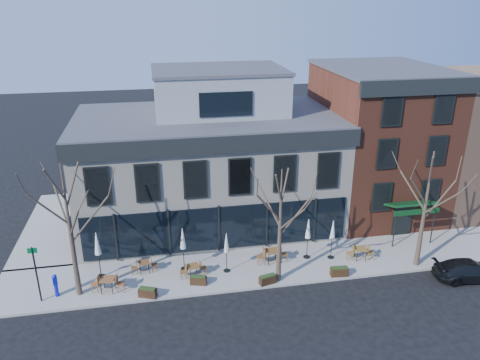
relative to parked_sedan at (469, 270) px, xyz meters
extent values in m
plane|color=black|center=(-14.35, 5.77, -0.61)|extent=(120.00, 120.00, 0.00)
cube|color=gray|center=(-11.10, 3.62, -0.54)|extent=(33.50, 4.70, 0.15)
cube|color=gray|center=(-25.60, 11.77, -0.54)|extent=(4.50, 12.00, 0.15)
cube|color=beige|center=(-14.35, 10.77, 3.39)|extent=(18.00, 10.00, 8.00)
cube|color=#47474C|center=(-14.35, 10.77, 7.44)|extent=(18.30, 10.30, 0.30)
cube|color=black|center=(-14.35, 5.65, 6.94)|extent=(18.30, 0.25, 1.10)
cube|color=black|center=(-23.47, 10.77, 6.94)|extent=(0.25, 10.30, 1.10)
cube|color=black|center=(-14.35, 5.71, 1.29)|extent=(17.20, 0.12, 3.00)
cube|color=black|center=(-23.41, 9.77, 1.29)|extent=(0.12, 7.50, 3.00)
cube|color=gray|center=(-13.35, 11.77, 8.99)|extent=(9.00, 6.50, 3.00)
cube|color=brown|center=(-1.35, 10.77, 4.89)|extent=(8.00, 10.00, 11.00)
cube|color=#47474C|center=(-1.35, 10.77, 10.44)|extent=(8.20, 10.20, 0.25)
cube|color=black|center=(-1.35, 5.65, 9.99)|extent=(8.20, 0.25, 1.00)
cube|color=#0B3314|center=(-1.35, 4.92, 2.29)|extent=(3.20, 1.66, 0.67)
cube|color=black|center=(-1.35, 5.72, 0.64)|extent=(1.40, 0.10, 2.50)
cone|color=#382B21|center=(-22.85, 2.57, 3.50)|extent=(0.34, 0.34, 7.92)
cylinder|color=#382B21|center=(-21.78, 2.76, 4.07)|extent=(2.23, 0.50, 2.48)
cylinder|color=#382B21|center=(-23.30, 3.54, 4.53)|extent=(1.03, 2.05, 2.14)
cylinder|color=#382B21|center=(-23.69, 2.27, 5.04)|extent=(1.80, 0.75, 2.21)
cylinder|color=#382B21|center=(-22.40, 1.61, 4.44)|extent=(1.03, 2.04, 2.28)
cone|color=#382B21|center=(-11.35, 1.87, 3.06)|extent=(0.34, 0.34, 7.04)
cylinder|color=#382B21|center=(-10.40, 2.04, 3.56)|extent=(2.00, 0.46, 2.21)
cylinder|color=#382B21|center=(-11.75, 2.73, 3.97)|extent=(0.93, 1.84, 1.91)
cylinder|color=#382B21|center=(-12.09, 1.60, 4.43)|extent=(1.61, 0.68, 1.97)
cylinder|color=#382B21|center=(-10.95, 1.02, 3.89)|extent=(0.93, 1.83, 2.03)
cone|color=#382B21|center=(-2.35, 1.87, 3.28)|extent=(0.34, 0.34, 7.48)
cylinder|color=#382B21|center=(-1.34, 2.05, 3.81)|extent=(2.12, 0.48, 2.35)
cylinder|color=#382B21|center=(-2.77, 2.79, 4.25)|extent=(0.98, 1.94, 2.03)
cylinder|color=#382B21|center=(-3.14, 1.58, 4.73)|extent=(1.71, 0.71, 2.09)
cylinder|color=#382B21|center=(-1.92, 0.96, 4.17)|extent=(0.98, 1.94, 2.16)
cylinder|color=black|center=(-24.85, 2.27, 1.24)|extent=(0.10, 0.10, 3.40)
cube|color=#005926|center=(-24.85, 2.27, 2.74)|extent=(0.50, 0.04, 0.30)
imported|color=black|center=(0.00, 0.00, 0.00)|extent=(4.40, 2.18, 1.23)
cylinder|color=#0E16B6|center=(-24.05, 2.58, -0.08)|extent=(0.22, 0.22, 0.77)
cube|color=#0E16B6|center=(-24.05, 2.58, 0.58)|extent=(0.29, 0.26, 0.55)
cone|color=#0E16B6|center=(-24.05, 2.58, 0.91)|extent=(0.29, 0.29, 0.13)
cube|color=brown|center=(-21.23, 2.52, 0.35)|extent=(0.90, 0.90, 0.04)
cylinder|color=black|center=(-21.59, 2.27, -0.06)|extent=(0.04, 0.04, 0.80)
cylinder|color=black|center=(-20.98, 2.16, -0.06)|extent=(0.04, 0.04, 0.80)
cylinder|color=black|center=(-21.48, 2.88, -0.06)|extent=(0.04, 0.04, 0.80)
cylinder|color=black|center=(-20.87, 2.77, -0.06)|extent=(0.04, 0.04, 0.80)
cube|color=brown|center=(-19.19, 4.16, 0.21)|extent=(0.70, 0.70, 0.04)
cylinder|color=black|center=(-19.43, 3.88, -0.13)|extent=(0.04, 0.04, 0.67)
cylinder|color=black|center=(-18.91, 3.92, -0.13)|extent=(0.04, 0.04, 0.67)
cylinder|color=black|center=(-19.47, 4.40, -0.13)|extent=(0.04, 0.04, 0.67)
cylinder|color=black|center=(-18.96, 4.44, -0.13)|extent=(0.04, 0.04, 0.67)
cube|color=brown|center=(-16.29, 3.17, 0.25)|extent=(0.80, 0.80, 0.04)
cylinder|color=black|center=(-16.50, 2.84, -0.11)|extent=(0.04, 0.04, 0.70)
cylinder|color=black|center=(-15.97, 2.95, -0.11)|extent=(0.04, 0.04, 0.70)
cylinder|color=black|center=(-16.61, 3.38, -0.11)|extent=(0.04, 0.04, 0.70)
cylinder|color=black|center=(-16.07, 3.49, -0.11)|extent=(0.04, 0.04, 0.70)
cube|color=brown|center=(-11.23, 3.79, 0.37)|extent=(0.83, 0.83, 0.05)
cylinder|color=black|center=(-11.54, 3.46, -0.05)|extent=(0.05, 0.05, 0.83)
cylinder|color=black|center=(-10.90, 3.48, -0.05)|extent=(0.05, 0.05, 0.83)
cylinder|color=black|center=(-11.57, 4.10, -0.05)|extent=(0.05, 0.05, 0.83)
cylinder|color=black|center=(-10.92, 4.12, -0.05)|extent=(0.05, 0.05, 0.83)
cube|color=brown|center=(-5.58, 3.13, 0.29)|extent=(0.83, 0.83, 0.04)
cylinder|color=black|center=(-5.91, 2.89, -0.09)|extent=(0.04, 0.04, 0.75)
cylinder|color=black|center=(-5.34, 2.80, -0.09)|extent=(0.04, 0.04, 0.75)
cylinder|color=black|center=(-5.82, 3.46, -0.09)|extent=(0.04, 0.04, 0.75)
cylinder|color=black|center=(-5.25, 3.37, -0.09)|extent=(0.04, 0.04, 0.75)
cylinder|color=black|center=(-21.78, 4.13, -0.43)|extent=(0.48, 0.48, 0.07)
cylinder|color=black|center=(-21.78, 4.13, 0.73)|extent=(0.05, 0.05, 2.39)
cone|color=silver|center=(-21.78, 4.13, 1.82)|extent=(0.39, 0.39, 1.41)
cylinder|color=black|center=(-16.78, 4.04, -0.43)|extent=(0.45, 0.45, 0.06)
cylinder|color=black|center=(-16.78, 4.04, 0.67)|extent=(0.05, 0.05, 2.26)
cone|color=beige|center=(-16.78, 4.04, 1.70)|extent=(0.37, 0.37, 1.34)
cylinder|color=black|center=(-14.23, 3.33, -0.44)|extent=(0.42, 0.42, 0.06)
cylinder|color=black|center=(-14.23, 3.33, 0.58)|extent=(0.05, 0.05, 2.09)
cone|color=beige|center=(-14.23, 3.33, 1.53)|extent=(0.34, 0.34, 1.24)
cylinder|color=black|center=(-8.88, 3.97, -0.43)|extent=(0.44, 0.44, 0.06)
cylinder|color=black|center=(-8.88, 3.97, 0.64)|extent=(0.05, 0.05, 2.20)
cone|color=silver|center=(-8.88, 3.97, 1.64)|extent=(0.36, 0.36, 1.30)
cylinder|color=black|center=(-7.36, 3.64, -0.44)|extent=(0.43, 0.43, 0.06)
cylinder|color=black|center=(-7.36, 3.64, 0.60)|extent=(0.05, 0.05, 2.13)
cone|color=silver|center=(-7.36, 3.64, 1.57)|extent=(0.35, 0.35, 1.26)
cube|color=black|center=(-19.02, 1.57, -0.21)|extent=(1.09, 0.75, 0.51)
cube|color=#1E3314|center=(-19.02, 1.57, 0.06)|extent=(0.97, 0.63, 0.08)
cube|color=black|center=(-16.08, 2.27, -0.22)|extent=(1.03, 0.63, 0.48)
cube|color=#1E3314|center=(-16.08, 2.27, 0.04)|extent=(0.92, 0.53, 0.08)
cube|color=black|center=(-12.07, 1.57, -0.21)|extent=(1.07, 0.63, 0.50)
cube|color=#1E3314|center=(-12.07, 1.57, 0.06)|extent=(0.96, 0.53, 0.08)
cube|color=#301F10|center=(-7.61, 1.57, -0.20)|extent=(1.09, 0.52, 0.53)
cube|color=#1E3314|center=(-7.61, 1.57, 0.09)|extent=(0.98, 0.43, 0.08)
camera|label=1|loc=(-18.00, -21.08, 15.39)|focal=35.00mm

